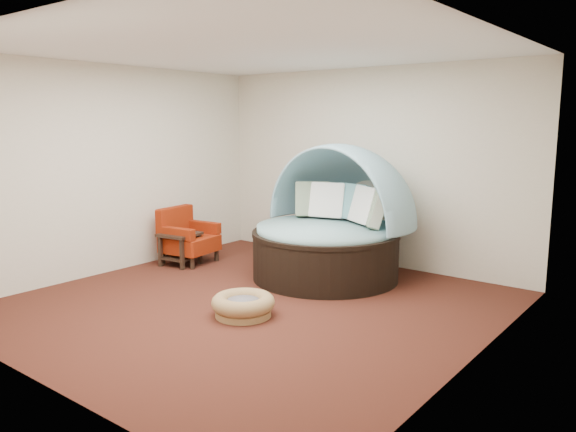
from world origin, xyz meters
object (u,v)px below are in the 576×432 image
Objects in this scene: canopy_daybed at (332,216)px; side_table at (180,244)px; pet_basket at (243,305)px; red_armchair at (187,237)px.

side_table is (-2.05, -0.84, -0.51)m from canopy_daybed.
red_armchair is at bearing 151.31° from pet_basket.
canopy_daybed is at bearing 22.28° from side_table.
canopy_daybed is 2.77× the size of red_armchair.
side_table is (0.05, -0.18, -0.07)m from red_armchair.
pet_basket is (0.13, -1.88, -0.70)m from canopy_daybed.
pet_basket is 2.55m from red_armchair.
canopy_daybed reaches higher than pet_basket.
red_armchair reaches higher than side_table.
side_table is at bearing 154.51° from pet_basket.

